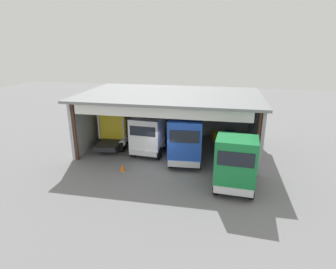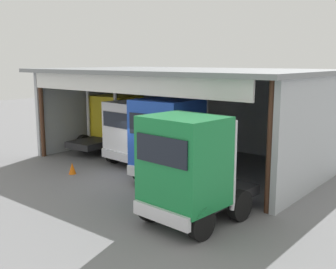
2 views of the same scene
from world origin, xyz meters
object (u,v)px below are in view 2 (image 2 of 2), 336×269
(truck_green_yard_outside, at_px, (189,169))
(tool_cart, at_px, (296,157))
(truck_blue_center_left_bay, at_px, (171,138))
(oil_drum, at_px, (272,154))
(traffic_cone, at_px, (72,168))
(truck_yellow_right_bay, at_px, (114,122))
(truck_white_left_bay, at_px, (138,132))

(truck_green_yard_outside, distance_m, tool_cart, 9.54)
(truck_blue_center_left_bay, xyz_separation_m, oil_drum, (2.09, 6.00, -1.48))
(oil_drum, relative_size, traffic_cone, 1.68)
(truck_yellow_right_bay, distance_m, tool_cart, 10.73)
(truck_white_left_bay, bearing_deg, truck_yellow_right_bay, -20.16)
(truck_yellow_right_bay, relative_size, oil_drum, 4.95)
(truck_green_yard_outside, relative_size, tool_cart, 4.51)
(truck_white_left_bay, relative_size, truck_green_yard_outside, 1.11)
(tool_cart, bearing_deg, truck_blue_center_left_bay, -120.01)
(truck_green_yard_outside, xyz_separation_m, tool_cart, (-0.14, 9.44, -1.39))
(truck_yellow_right_bay, bearing_deg, oil_drum, 15.98)
(truck_white_left_bay, height_order, tool_cart, truck_white_left_bay)
(truck_white_left_bay, relative_size, oil_drum, 5.28)
(traffic_cone, bearing_deg, truck_green_yard_outside, -9.60)
(truck_green_yard_outside, height_order, traffic_cone, truck_green_yard_outside)
(truck_yellow_right_bay, xyz_separation_m, truck_green_yard_outside, (10.35, -6.38, 0.16))
(truck_yellow_right_bay, xyz_separation_m, truck_white_left_bay, (3.52, -1.59, -0.02))
(truck_blue_center_left_bay, bearing_deg, oil_drum, -112.78)
(truck_green_yard_outside, bearing_deg, truck_white_left_bay, -31.05)
(truck_blue_center_left_bay, xyz_separation_m, traffic_cone, (-4.34, -2.16, -1.67))
(truck_yellow_right_bay, distance_m, oil_drum, 9.49)
(truck_white_left_bay, relative_size, tool_cart, 4.98)
(truck_white_left_bay, xyz_separation_m, traffic_cone, (-1.08, -3.45, -1.43))
(truck_white_left_bay, relative_size, traffic_cone, 8.89)
(truck_white_left_bay, xyz_separation_m, truck_green_yard_outside, (6.83, -4.79, 0.18))
(truck_blue_center_left_bay, height_order, tool_cart, truck_blue_center_left_bay)
(truck_blue_center_left_bay, relative_size, tool_cart, 5.38)
(truck_white_left_bay, relative_size, truck_blue_center_left_bay, 0.93)
(truck_green_yard_outside, bearing_deg, tool_cart, -85.18)
(truck_yellow_right_bay, relative_size, truck_white_left_bay, 0.94)
(truck_green_yard_outside, bearing_deg, oil_drum, -77.16)
(truck_yellow_right_bay, bearing_deg, tool_cart, 13.26)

